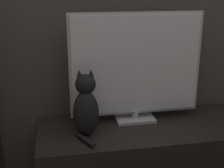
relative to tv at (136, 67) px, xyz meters
name	(u,v)px	position (x,y,z in m)	size (l,w,h in m)	color
tv_stand	(145,156)	(0.05, -0.11, -0.60)	(1.42, 0.56, 0.45)	black
tv	(136,67)	(0.00, 0.00, 0.00)	(0.88, 0.16, 0.74)	#B7B7BC
cat	(86,107)	(-0.35, -0.15, -0.20)	(0.18, 0.29, 0.42)	black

